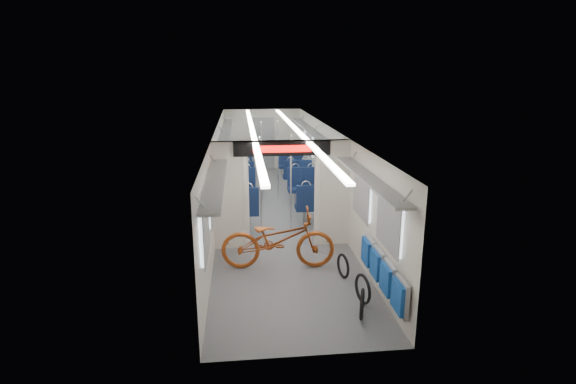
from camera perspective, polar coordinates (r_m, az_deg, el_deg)
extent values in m
plane|color=#515456|center=(11.79, -1.66, -3.12)|extent=(12.00, 12.00, 0.00)
cube|color=beige|center=(11.47, -8.95, 2.14)|extent=(0.02, 12.00, 2.30)
cube|color=beige|center=(11.68, 5.41, 2.50)|extent=(0.02, 12.00, 2.30)
cube|color=beige|center=(17.38, -3.25, 6.69)|extent=(2.90, 0.02, 2.30)
cube|color=beige|center=(5.82, 2.96, -10.75)|extent=(2.90, 0.02, 2.30)
cube|color=silver|center=(11.29, -1.75, 8.04)|extent=(2.90, 12.00, 0.02)
cube|color=white|center=(11.26, -4.57, 7.84)|extent=(0.12, 11.40, 0.04)
cube|color=white|center=(11.35, 1.05, 7.93)|extent=(0.12, 11.40, 0.04)
cube|color=beige|center=(9.56, -7.50, -1.35)|extent=(0.65, 0.18, 2.00)
cube|color=beige|center=(9.76, 5.82, -0.96)|extent=(0.65, 0.18, 2.00)
cube|color=beige|center=(9.34, -0.80, 5.63)|extent=(2.90, 0.18, 0.30)
cylinder|color=beige|center=(9.56, -5.56, -1.30)|extent=(0.20, 0.20, 2.00)
cylinder|color=beige|center=(9.70, 3.94, -1.02)|extent=(0.20, 0.20, 2.00)
cube|color=black|center=(9.23, -0.74, 5.52)|extent=(2.00, 0.03, 0.30)
cube|color=#FF0C07|center=(9.20, -0.72, 5.50)|extent=(1.20, 0.02, 0.14)
cube|color=silver|center=(6.79, -10.59, -4.84)|extent=(0.04, 1.00, 0.75)
cube|color=silver|center=(7.14, 12.82, -3.97)|extent=(0.04, 1.00, 0.75)
cube|color=silver|center=(8.31, -9.80, -1.09)|extent=(0.04, 1.00, 0.75)
cube|color=silver|center=(8.60, 9.44, -0.53)|extent=(0.04, 1.00, 0.75)
cube|color=silver|center=(10.93, -8.97, 2.84)|extent=(0.04, 1.00, 0.75)
cube|color=silver|center=(11.15, 5.79, 3.19)|extent=(0.04, 1.00, 0.75)
cube|color=silver|center=(12.79, -8.58, 4.64)|extent=(0.04, 1.00, 0.75)
cube|color=silver|center=(12.98, 4.09, 4.92)|extent=(0.04, 1.00, 0.75)
cube|color=silver|center=(14.66, -8.30, 5.98)|extent=(0.04, 1.00, 0.75)
cube|color=silver|center=(14.82, 2.80, 6.22)|extent=(0.04, 1.00, 0.75)
cube|color=silver|center=(16.44, -8.09, 6.97)|extent=(0.04, 1.00, 0.75)
cube|color=silver|center=(16.59, 1.84, 7.18)|extent=(0.04, 1.00, 0.75)
cube|color=gray|center=(7.39, -9.19, 1.32)|extent=(0.30, 3.60, 0.04)
cube|color=gray|center=(7.68, 10.10, 1.79)|extent=(0.30, 3.60, 0.04)
cube|color=gray|center=(13.29, -7.93, 7.46)|extent=(0.30, 7.60, 0.04)
cube|color=gray|center=(13.45, 3.05, 7.67)|extent=(0.30, 7.60, 0.04)
cube|color=gray|center=(17.34, -3.23, 6.17)|extent=(0.90, 0.05, 2.00)
imported|color=#9B4216|center=(8.63, -1.28, -6.06)|extent=(2.22, 0.89, 1.14)
cube|color=gray|center=(6.77, 14.24, -12.73)|extent=(0.06, 0.46, 0.52)
cube|color=navy|center=(6.75, 13.75, -12.78)|extent=(0.06, 0.42, 0.44)
cube|color=gray|center=(7.23, 12.74, -10.76)|extent=(0.06, 0.46, 0.52)
cube|color=navy|center=(7.21, 12.28, -10.80)|extent=(0.06, 0.42, 0.44)
cube|color=gray|center=(7.70, 11.43, -9.01)|extent=(0.06, 0.46, 0.52)
cube|color=navy|center=(7.68, 11.00, -9.05)|extent=(0.06, 0.42, 0.44)
cube|color=gray|center=(8.18, 10.29, -7.47)|extent=(0.06, 0.46, 0.52)
cube|color=navy|center=(8.16, 9.88, -7.50)|extent=(0.06, 0.42, 0.44)
torus|color=black|center=(7.17, 9.37, -14.05)|extent=(0.20, 0.48, 0.49)
torus|color=black|center=(7.60, 9.46, -12.20)|extent=(0.16, 0.50, 0.51)
torus|color=black|center=(8.41, 7.00, -9.46)|extent=(0.15, 0.46, 0.46)
cube|color=#0E1C40|center=(10.88, -5.03, -2.54)|extent=(0.49, 0.46, 0.10)
cylinder|color=gray|center=(10.95, -5.00, -3.66)|extent=(0.10, 0.10, 0.35)
cube|color=#0E1C40|center=(10.60, -5.05, -1.03)|extent=(0.49, 0.09, 0.60)
torus|color=silver|center=(10.52, -5.09, 0.54)|extent=(0.25, 0.03, 0.25)
cube|color=#0E1C40|center=(12.67, -5.21, 0.00)|extent=(0.49, 0.46, 0.10)
cylinder|color=gray|center=(12.73, -5.19, -0.97)|extent=(0.10, 0.10, 0.35)
cube|color=#0E1C40|center=(12.76, -5.26, 1.74)|extent=(0.49, 0.09, 0.60)
torus|color=silver|center=(12.69, -5.30, 3.07)|extent=(0.25, 0.03, 0.25)
cube|color=#0E1C40|center=(10.88, -7.51, -2.60)|extent=(0.49, 0.46, 0.10)
cylinder|color=gray|center=(10.95, -7.47, -3.72)|extent=(0.10, 0.10, 0.35)
cube|color=#0E1C40|center=(10.60, -7.59, -1.10)|extent=(0.49, 0.09, 0.60)
torus|color=silver|center=(10.52, -7.65, 0.47)|extent=(0.25, 0.03, 0.25)
cube|color=#0E1C40|center=(12.67, -7.34, -0.05)|extent=(0.49, 0.46, 0.10)
cylinder|color=gray|center=(12.73, -7.30, -1.03)|extent=(0.10, 0.10, 0.35)
cube|color=#0E1C40|center=(12.76, -7.37, 1.68)|extent=(0.49, 0.09, 0.60)
torus|color=silver|center=(12.70, -7.42, 3.01)|extent=(0.25, 0.03, 0.25)
cube|color=#0E1C40|center=(11.18, 2.14, -2.00)|extent=(0.46, 0.43, 0.10)
cylinder|color=gray|center=(11.25, 2.13, -3.10)|extent=(0.10, 0.10, 0.35)
cube|color=#0E1C40|center=(10.92, 2.29, -0.60)|extent=(0.46, 0.08, 0.57)
torus|color=silver|center=(10.84, 2.31, 0.84)|extent=(0.23, 0.03, 0.23)
cube|color=#0E1C40|center=(12.85, 1.03, 0.28)|extent=(0.46, 0.43, 0.10)
cylinder|color=gray|center=(12.91, 1.03, -0.68)|extent=(0.10, 0.10, 0.35)
cube|color=#0E1C40|center=(12.93, 0.95, 1.91)|extent=(0.46, 0.08, 0.57)
torus|color=silver|center=(12.87, 0.95, 3.13)|extent=(0.23, 0.03, 0.23)
cube|color=#0E1C40|center=(11.25, 4.51, -1.92)|extent=(0.46, 0.43, 0.10)
cylinder|color=gray|center=(11.32, 4.49, -3.01)|extent=(0.10, 0.10, 0.35)
cube|color=#0E1C40|center=(10.99, 4.72, -0.53)|extent=(0.46, 0.08, 0.57)
torus|color=silver|center=(10.92, 4.75, 0.90)|extent=(0.23, 0.03, 0.23)
cube|color=#0E1C40|center=(12.91, 3.11, 0.34)|extent=(0.46, 0.43, 0.10)
cylinder|color=gray|center=(12.97, 3.09, -0.62)|extent=(0.10, 0.10, 0.35)
cube|color=#0E1C40|center=(13.00, 3.00, 1.95)|extent=(0.46, 0.08, 0.57)
torus|color=silver|center=(12.94, 3.02, 3.18)|extent=(0.23, 0.03, 0.23)
cube|color=#0E1C40|center=(13.92, -5.31, 1.39)|extent=(0.48, 0.45, 0.10)
cylinder|color=gray|center=(13.98, -5.29, 0.49)|extent=(0.10, 0.10, 0.35)
cube|color=#0E1C40|center=(13.67, -5.33, 2.62)|extent=(0.48, 0.09, 0.59)
torus|color=silver|center=(13.61, -5.36, 3.84)|extent=(0.24, 0.03, 0.24)
cube|color=#0E1C40|center=(15.71, -5.42, 2.96)|extent=(0.48, 0.45, 0.10)
cylinder|color=gray|center=(15.76, -5.40, 2.16)|extent=(0.10, 0.10, 0.35)
cube|color=#0E1C40|center=(15.82, -5.46, 4.33)|extent=(0.48, 0.09, 0.59)
torus|color=silver|center=(15.77, -5.49, 5.39)|extent=(0.24, 0.03, 0.24)
cube|color=#0E1C40|center=(13.93, -7.24, 1.34)|extent=(0.48, 0.45, 0.10)
cylinder|color=gray|center=(13.98, -7.21, 0.44)|extent=(0.10, 0.10, 0.35)
cube|color=#0E1C40|center=(13.67, -7.30, 2.56)|extent=(0.48, 0.09, 0.59)
torus|color=silver|center=(13.61, -7.35, 3.78)|extent=(0.24, 0.03, 0.24)
cube|color=#0E1C40|center=(15.71, -7.14, 2.92)|extent=(0.48, 0.45, 0.10)
cylinder|color=gray|center=(15.76, -7.11, 2.12)|extent=(0.10, 0.10, 0.35)
cube|color=#0E1C40|center=(15.82, -7.17, 4.28)|extent=(0.48, 0.09, 0.59)
torus|color=silver|center=(15.77, -7.21, 5.34)|extent=(0.24, 0.03, 0.24)
cube|color=#0E1C40|center=(14.44, 0.22, 1.95)|extent=(0.42, 0.40, 0.10)
cylinder|color=gray|center=(14.49, 0.22, 1.08)|extent=(0.10, 0.10, 0.35)
cube|color=#0E1C40|center=(14.21, 0.30, 3.02)|extent=(0.42, 0.08, 0.52)
torus|color=silver|center=(14.16, 0.30, 4.04)|extent=(0.22, 0.03, 0.22)
cube|color=#0E1C40|center=(15.99, -0.41, 3.25)|extent=(0.42, 0.40, 0.10)
cylinder|color=gray|center=(16.04, -0.41, 2.46)|extent=(0.10, 0.10, 0.35)
cube|color=#0E1C40|center=(16.09, -0.47, 4.44)|extent=(0.42, 0.08, 0.52)
torus|color=silver|center=(16.04, -0.47, 5.35)|extent=(0.22, 0.03, 0.22)
cube|color=#0E1C40|center=(14.50, 2.07, 1.99)|extent=(0.42, 0.40, 0.10)
cylinder|color=gray|center=(14.55, 2.06, 1.13)|extent=(0.10, 0.10, 0.35)
cube|color=#0E1C40|center=(14.27, 2.18, 3.06)|extent=(0.42, 0.08, 0.52)
torus|color=silver|center=(14.22, 2.19, 4.08)|extent=(0.22, 0.03, 0.22)
cube|color=#0E1C40|center=(16.05, 1.27, 3.29)|extent=(0.42, 0.40, 0.10)
cylinder|color=gray|center=(16.09, 1.26, 2.50)|extent=(0.10, 0.10, 0.35)
cube|color=#0E1C40|center=(16.14, 1.20, 4.48)|extent=(0.42, 0.08, 0.52)
torus|color=silver|center=(16.10, 1.21, 5.38)|extent=(0.22, 0.03, 0.22)
cylinder|color=silver|center=(10.19, -3.47, 0.66)|extent=(0.04, 0.04, 2.30)
cylinder|color=silver|center=(10.42, 0.36, 1.02)|extent=(0.04, 0.04, 2.30)
cylinder|color=silver|center=(13.04, -3.32, 3.87)|extent=(0.04, 0.04, 2.30)
cylinder|color=silver|center=(13.25, -1.28, 4.07)|extent=(0.05, 0.05, 2.30)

